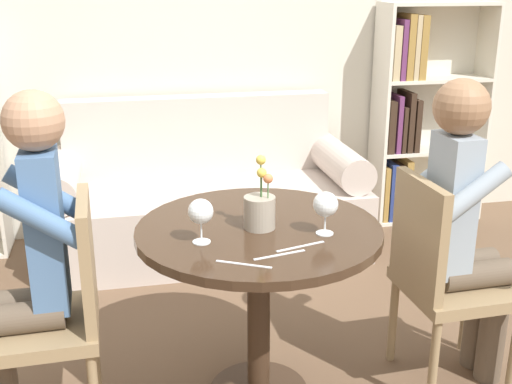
{
  "coord_description": "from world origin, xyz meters",
  "views": [
    {
      "loc": [
        -0.48,
        -2.18,
        1.63
      ],
      "look_at": [
        0.0,
        0.05,
        0.86
      ],
      "focal_mm": 45.0,
      "sensor_mm": 36.0,
      "label": 1
    }
  ],
  "objects_px": {
    "chair_right": "(442,274)",
    "person_right": "(465,226)",
    "chair_left": "(58,307)",
    "wine_glass_right": "(326,206)",
    "couch": "(205,202)",
    "flower_vase": "(260,209)",
    "person_left": "(27,262)",
    "bookshelf_right": "(414,115)",
    "wine_glass_left": "(201,213)"
  },
  "relations": [
    {
      "from": "person_left",
      "to": "person_right",
      "type": "relative_size",
      "value": 1.01
    },
    {
      "from": "couch",
      "to": "flower_vase",
      "type": "xyz_separation_m",
      "value": [
        0.0,
        -1.55,
        0.51
      ]
    },
    {
      "from": "chair_left",
      "to": "couch",
      "type": "bearing_deg",
      "value": 152.76
    },
    {
      "from": "chair_left",
      "to": "flower_vase",
      "type": "bearing_deg",
      "value": 88.2
    },
    {
      "from": "person_left",
      "to": "wine_glass_left",
      "type": "height_order",
      "value": "person_left"
    },
    {
      "from": "couch",
      "to": "chair_right",
      "type": "xyz_separation_m",
      "value": [
        0.75,
        -1.58,
        0.18
      ]
    },
    {
      "from": "chair_left",
      "to": "flower_vase",
      "type": "xyz_separation_m",
      "value": [
        0.75,
        -0.0,
        0.32
      ]
    },
    {
      "from": "chair_right",
      "to": "wine_glass_right",
      "type": "xyz_separation_m",
      "value": [
        -0.53,
        -0.07,
        0.36
      ]
    },
    {
      "from": "chair_left",
      "to": "wine_glass_left",
      "type": "relative_size",
      "value": 5.6
    },
    {
      "from": "bookshelf_right",
      "to": "chair_left",
      "type": "xyz_separation_m",
      "value": [
        -2.23,
        -1.81,
        -0.24
      ]
    },
    {
      "from": "chair_left",
      "to": "person_left",
      "type": "relative_size",
      "value": 0.7
    },
    {
      "from": "couch",
      "to": "chair_left",
      "type": "height_order",
      "value": "couch"
    },
    {
      "from": "couch",
      "to": "chair_left",
      "type": "distance_m",
      "value": 1.72
    },
    {
      "from": "person_right",
      "to": "flower_vase",
      "type": "relative_size",
      "value": 4.58
    },
    {
      "from": "chair_left",
      "to": "wine_glass_right",
      "type": "xyz_separation_m",
      "value": [
        0.96,
        -0.11,
        0.36
      ]
    },
    {
      "from": "person_left",
      "to": "person_right",
      "type": "xyz_separation_m",
      "value": [
        1.66,
        -0.03,
        0.01
      ]
    },
    {
      "from": "chair_right",
      "to": "person_left",
      "type": "height_order",
      "value": "person_left"
    },
    {
      "from": "bookshelf_right",
      "to": "chair_right",
      "type": "height_order",
      "value": "bookshelf_right"
    },
    {
      "from": "chair_right",
      "to": "person_right",
      "type": "height_order",
      "value": "person_right"
    },
    {
      "from": "couch",
      "to": "person_right",
      "type": "relative_size",
      "value": 1.48
    },
    {
      "from": "wine_glass_right",
      "to": "bookshelf_right",
      "type": "bearing_deg",
      "value": 56.67
    },
    {
      "from": "chair_right",
      "to": "wine_glass_right",
      "type": "height_order",
      "value": "wine_glass_right"
    },
    {
      "from": "wine_glass_left",
      "to": "wine_glass_right",
      "type": "distance_m",
      "value": 0.45
    },
    {
      "from": "couch",
      "to": "bookshelf_right",
      "type": "xyz_separation_m",
      "value": [
        1.48,
        0.26,
        0.42
      ]
    },
    {
      "from": "person_right",
      "to": "wine_glass_left",
      "type": "height_order",
      "value": "person_right"
    },
    {
      "from": "person_left",
      "to": "wine_glass_left",
      "type": "bearing_deg",
      "value": 79.89
    },
    {
      "from": "bookshelf_right",
      "to": "chair_left",
      "type": "distance_m",
      "value": 2.88
    },
    {
      "from": "chair_right",
      "to": "person_right",
      "type": "xyz_separation_m",
      "value": [
        0.09,
        0.0,
        0.2
      ]
    },
    {
      "from": "wine_glass_left",
      "to": "couch",
      "type": "bearing_deg",
      "value": 82.04
    },
    {
      "from": "person_right",
      "to": "wine_glass_right",
      "type": "distance_m",
      "value": 0.64
    },
    {
      "from": "bookshelf_right",
      "to": "person_left",
      "type": "height_order",
      "value": "bookshelf_right"
    },
    {
      "from": "couch",
      "to": "bookshelf_right",
      "type": "distance_m",
      "value": 1.56
    },
    {
      "from": "couch",
      "to": "wine_glass_right",
      "type": "height_order",
      "value": "couch"
    },
    {
      "from": "couch",
      "to": "bookshelf_right",
      "type": "bearing_deg",
      "value": 10.14
    },
    {
      "from": "chair_left",
      "to": "flower_vase",
      "type": "distance_m",
      "value": 0.82
    },
    {
      "from": "bookshelf_right",
      "to": "person_right",
      "type": "relative_size",
      "value": 1.15
    },
    {
      "from": "chair_left",
      "to": "wine_glass_left",
      "type": "height_order",
      "value": "wine_glass_left"
    },
    {
      "from": "flower_vase",
      "to": "wine_glass_right",
      "type": "bearing_deg",
      "value": -26.11
    },
    {
      "from": "person_right",
      "to": "bookshelf_right",
      "type": "bearing_deg",
      "value": -21.37
    },
    {
      "from": "flower_vase",
      "to": "couch",
      "type": "bearing_deg",
      "value": 90.11
    },
    {
      "from": "wine_glass_left",
      "to": "person_right",
      "type": "bearing_deg",
      "value": 3.44
    },
    {
      "from": "couch",
      "to": "person_left",
      "type": "relative_size",
      "value": 1.48
    },
    {
      "from": "couch",
      "to": "flower_vase",
      "type": "bearing_deg",
      "value": -89.89
    },
    {
      "from": "couch",
      "to": "chair_left",
      "type": "xyz_separation_m",
      "value": [
        -0.75,
        -1.54,
        0.18
      ]
    },
    {
      "from": "chair_right",
      "to": "wine_glass_left",
      "type": "xyz_separation_m",
      "value": [
        -0.97,
        -0.06,
        0.36
      ]
    },
    {
      "from": "couch",
      "to": "wine_glass_left",
      "type": "relative_size",
      "value": 11.82
    },
    {
      "from": "person_left",
      "to": "wine_glass_right",
      "type": "bearing_deg",
      "value": 82.75
    },
    {
      "from": "bookshelf_right",
      "to": "chair_left",
      "type": "bearing_deg",
      "value": -140.92
    },
    {
      "from": "chair_right",
      "to": "person_right",
      "type": "relative_size",
      "value": 0.7
    },
    {
      "from": "person_right",
      "to": "wine_glass_right",
      "type": "relative_size",
      "value": 8.01
    }
  ]
}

